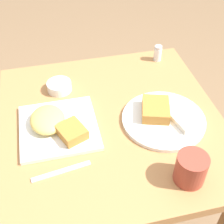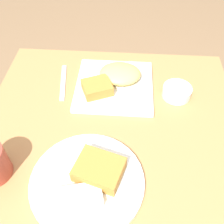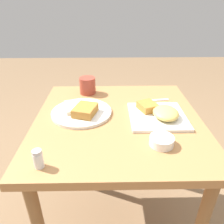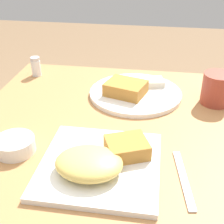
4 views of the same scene
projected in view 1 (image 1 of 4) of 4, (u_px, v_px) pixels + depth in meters
ground_plane at (112, 224)px, 1.64m from camera, size 8.00×8.00×0.00m
dining_table at (112, 141)px, 1.19m from camera, size 0.81×0.79×0.77m
plate_square_near at (56, 125)px, 1.07m from camera, size 0.26×0.26×0.06m
plate_oval_far at (163, 117)px, 1.10m from camera, size 0.30×0.30×0.05m
sauce_ramekin at (59, 86)px, 1.23m from camera, size 0.10×0.10×0.04m
salt_shaker at (158, 54)px, 1.37m from camera, size 0.03×0.03×0.07m
butter_knife at (61, 171)px, 0.95m from camera, size 0.04×0.19×0.00m
coffee_mug at (191, 169)px, 0.90m from camera, size 0.09×0.09×0.10m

